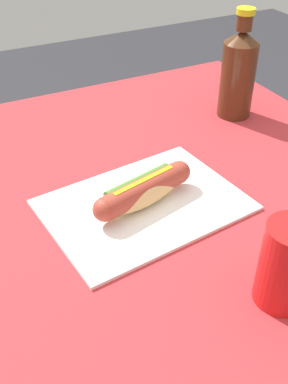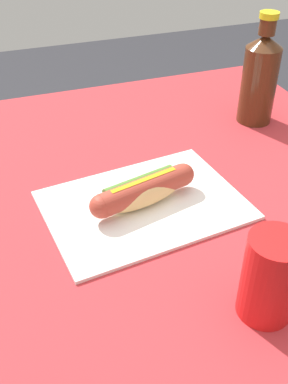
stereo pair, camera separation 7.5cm
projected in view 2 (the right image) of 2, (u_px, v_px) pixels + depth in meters
name	position (u px, v px, depth m)	size (l,w,h in m)	color
dining_table	(103.00, 254.00, 0.88)	(1.10, 0.89, 0.76)	brown
paper_wrapper	(144.00, 205.00, 0.77)	(0.32, 0.23, 0.01)	white
hot_dog	(144.00, 190.00, 0.75)	(0.19, 0.08, 0.05)	#E5BC75
soda_bottle	(260.00, 77.00, 0.96)	(0.07, 0.07, 0.23)	#4C2814
drinking_cup	(270.00, 277.00, 0.56)	(0.07, 0.07, 0.12)	red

